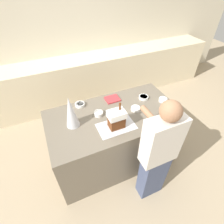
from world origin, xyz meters
TOP-DOWN VIEW (x-y plane):
  - ground_plane at (0.00, 0.00)m, footprint 12.00×12.00m
  - wall_back at (0.00, 2.03)m, footprint 8.00×0.05m
  - back_cabinet_block at (0.00, 1.70)m, footprint 6.00×0.60m
  - kitchen_island at (0.00, 0.00)m, footprint 1.74×0.92m
  - baking_tray at (-0.07, -0.20)m, footprint 0.45×0.27m
  - gingerbread_house at (-0.06, -0.20)m, footprint 0.20×0.15m
  - decorative_tree at (-0.53, 0.03)m, footprint 0.16×0.16m
  - candy_bowl_far_right at (-0.35, 0.36)m, footprint 0.13×0.13m
  - candy_bowl_behind_tray at (0.53, 0.16)m, footprint 0.14×0.14m
  - candy_bowl_beside_tree at (0.30, -0.02)m, footprint 0.12×0.12m
  - candy_bowl_center_rear at (-0.19, 0.08)m, footprint 0.12×0.12m
  - candy_bowl_near_tray_left at (0.75, -0.01)m, footprint 0.11×0.11m
  - cookbook at (0.11, 0.31)m, footprint 0.20×0.17m
  - person at (0.21, -0.69)m, footprint 0.40×0.50m

SIDE VIEW (x-z plane):
  - ground_plane at x=0.00m, z-range 0.00..0.00m
  - kitchen_island at x=0.00m, z-range 0.00..0.89m
  - back_cabinet_block at x=0.00m, z-range 0.00..0.96m
  - person at x=0.21m, z-range 0.03..1.56m
  - baking_tray at x=-0.07m, z-range 0.89..0.90m
  - cookbook at x=0.11m, z-range 0.89..0.91m
  - candy_bowl_behind_tray at x=0.53m, z-range 0.90..0.93m
  - candy_bowl_far_right at x=-0.35m, z-range 0.90..0.93m
  - candy_bowl_beside_tree at x=0.30m, z-range 0.90..0.94m
  - candy_bowl_near_tray_left at x=0.75m, z-range 0.90..0.94m
  - candy_bowl_center_rear at x=-0.19m, z-range 0.90..0.95m
  - gingerbread_house at x=-0.06m, z-range 0.87..1.19m
  - decorative_tree at x=-0.53m, z-range 0.89..1.31m
  - wall_back at x=0.00m, z-range 0.00..2.60m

